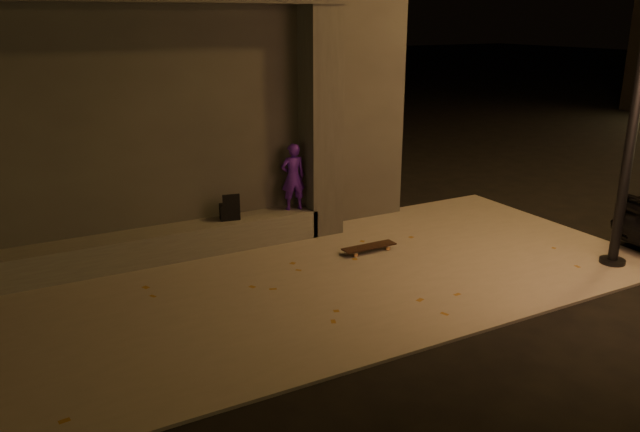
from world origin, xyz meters
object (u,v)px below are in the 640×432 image
column (321,124)px  skateboarder (293,177)px  skateboard (369,247)px  backpack (230,210)px

column → skateboarder: column is taller
skateboarder → skateboard: (0.68, -1.22, -0.91)m
skateboarder → skateboard: size_ratio=1.24×
skateboarder → backpack: 1.16m
backpack → column: bearing=11.2°
skateboarder → skateboard: skateboarder is taller
column → backpack: (-1.59, 0.00, -1.21)m
column → skateboarder: bearing=180.0°
backpack → skateboard: 2.21m
column → backpack: size_ratio=8.65×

